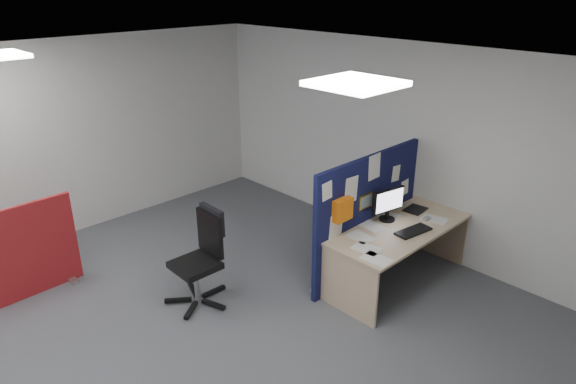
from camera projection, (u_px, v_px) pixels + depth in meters
ceiling at (30, 99)px, 3.22m from camera, size 9.00×7.00×0.02m
wall_right at (412, 149)px, 6.64m from camera, size 0.02×7.00×2.70m
ceiling_lights at (45, 83)px, 3.88m from camera, size 4.10×4.10×0.04m
navy_divider at (366, 216)px, 6.12m from camera, size 1.86×0.30×1.54m
main_desk at (396, 238)px, 6.04m from camera, size 1.90×0.84×0.73m
monitor_main at (388, 203)px, 6.04m from camera, size 0.45×0.19×0.40m
keyboard at (413, 231)px, 5.82m from camera, size 0.47×0.25×0.02m
mouse at (427, 219)px, 6.12m from camera, size 0.10×0.06×0.03m
paper_tray at (415, 209)px, 6.38m from camera, size 0.30×0.25×0.01m
red_divider at (10, 258)px, 5.65m from camera, size 1.49×0.30×1.12m
office_chair at (203, 251)px, 5.66m from camera, size 0.69×0.72×1.08m
desk_papers at (384, 233)px, 5.80m from camera, size 1.50×0.87×0.00m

